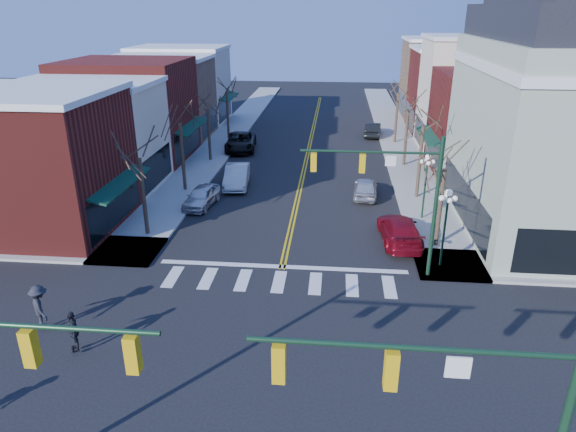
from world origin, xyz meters
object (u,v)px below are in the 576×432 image
(car_left_far, at_px, (241,142))
(car_right_mid, at_px, (366,187))
(lamppost_corner, at_px, (446,215))
(car_right_near, at_px, (400,230))
(car_left_mid, at_px, (237,176))
(pedestrian_dark_a, at_px, (73,331))
(car_right_far, at_px, (373,130))
(pedestrian_dark_b, at_px, (40,307))
(car_left_near, at_px, (201,197))
(lamppost_midblock, at_px, (426,176))

(car_left_far, distance_m, car_right_mid, 16.40)
(lamppost_corner, relative_size, car_right_near, 0.84)
(car_left_mid, xyz_separation_m, pedestrian_dark_a, (-2.50, -20.65, 0.22))
(car_right_far, height_order, pedestrian_dark_a, pedestrian_dark_a)
(lamppost_corner, distance_m, pedestrian_dark_b, 19.12)
(car_left_far, relative_size, car_right_mid, 1.42)
(car_left_near, bearing_deg, car_right_near, -12.37)
(car_right_mid, bearing_deg, lamppost_midblock, 134.18)
(car_right_near, bearing_deg, car_right_mid, -81.72)
(car_right_mid, bearing_deg, car_right_near, 106.01)
(car_left_near, height_order, pedestrian_dark_b, pedestrian_dark_b)
(lamppost_midblock, height_order, car_right_mid, lamppost_midblock)
(car_left_mid, bearing_deg, lamppost_midblock, -28.52)
(car_left_near, relative_size, car_left_mid, 0.83)
(car_right_mid, bearing_deg, car_left_far, -42.88)
(car_right_near, distance_m, pedestrian_dark_b, 18.83)
(car_right_near, height_order, pedestrian_dark_a, pedestrian_dark_a)
(lamppost_corner, distance_m, pedestrian_dark_a, 17.85)
(lamppost_corner, height_order, car_right_near, lamppost_corner)
(car_right_mid, bearing_deg, lamppost_corner, 111.93)
(lamppost_corner, height_order, car_right_mid, lamppost_corner)
(car_right_near, relative_size, pedestrian_dark_b, 2.64)
(lamppost_corner, bearing_deg, car_left_far, 122.97)
(car_left_mid, bearing_deg, car_right_near, -44.41)
(lamppost_corner, xyz_separation_m, car_left_mid, (-13.00, 12.02, -2.17))
(lamppost_corner, distance_m, car_right_near, 4.13)
(lamppost_midblock, distance_m, car_right_mid, 5.74)
(car_left_near, bearing_deg, car_left_far, 97.45)
(car_left_near, relative_size, pedestrian_dark_b, 2.07)
(car_left_near, distance_m, car_left_far, 14.91)
(lamppost_midblock, relative_size, car_left_far, 0.75)
(lamppost_corner, xyz_separation_m, car_right_mid, (-3.40, 10.53, -2.27))
(lamppost_corner, height_order, lamppost_midblock, same)
(pedestrian_dark_a, height_order, pedestrian_dark_b, pedestrian_dark_b)
(car_right_far, relative_size, pedestrian_dark_a, 2.55)
(car_right_near, relative_size, car_right_far, 1.17)
(lamppost_corner, distance_m, car_left_near, 16.62)
(lamppost_midblock, bearing_deg, car_right_mid, 130.14)
(lamppost_midblock, relative_size, pedestrian_dark_b, 2.22)
(car_right_mid, bearing_deg, car_left_mid, -4.77)
(car_left_far, height_order, pedestrian_dark_a, pedestrian_dark_a)
(pedestrian_dark_b, bearing_deg, car_left_mid, -55.36)
(car_right_mid, height_order, pedestrian_dark_a, pedestrian_dark_a)
(lamppost_corner, xyz_separation_m, car_left_far, (-14.60, 22.51, -2.16))
(car_left_mid, distance_m, car_right_mid, 9.71)
(car_left_mid, height_order, pedestrian_dark_b, pedestrian_dark_b)
(car_left_far, height_order, car_right_mid, car_left_far)
(lamppost_corner, bearing_deg, car_right_near, 121.09)
(pedestrian_dark_a, bearing_deg, car_right_near, 99.63)
(lamppost_midblock, height_order, car_right_far, lamppost_midblock)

